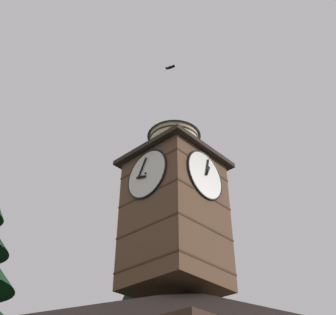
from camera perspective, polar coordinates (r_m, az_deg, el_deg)
The scene contains 3 objects.
clock_tower at distance 22.29m, azimuth 0.89°, elevation -6.32°, with size 4.75×4.75×10.15m.
flying_bird_high at distance 28.61m, azimuth 0.29°, elevation 11.83°, with size 0.38×0.66×0.15m.
flying_bird_low at distance 29.45m, azimuth -1.39°, elevation -0.75°, with size 0.68×0.28×0.12m.
Camera 1 is at (14.65, 11.98, 1.25)m, focal length 46.10 mm.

